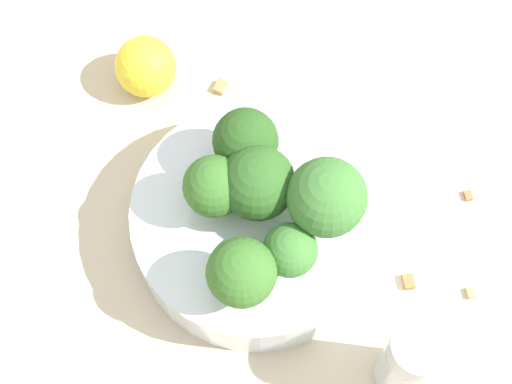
% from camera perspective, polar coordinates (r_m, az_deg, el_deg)
% --- Properties ---
extents(ground_plane, '(3.00, 3.00, 0.00)m').
position_cam_1_polar(ground_plane, '(0.56, -0.00, -2.87)').
color(ground_plane, beige).
extents(bowl, '(0.16, 0.16, 0.04)m').
position_cam_1_polar(bowl, '(0.54, -0.00, -2.14)').
color(bowl, silver).
rests_on(bowl, ground_plane).
extents(broccoli_floret_0, '(0.04, 0.04, 0.05)m').
position_cam_1_polar(broccoli_floret_0, '(0.50, -2.75, 0.63)').
color(broccoli_floret_0, '#84AD66').
rests_on(broccoli_floret_0, bowl).
extents(broccoli_floret_1, '(0.04, 0.04, 0.05)m').
position_cam_1_polar(broccoli_floret_1, '(0.51, -0.70, 3.39)').
color(broccoli_floret_1, '#7A9E5B').
rests_on(broccoli_floret_1, bowl).
extents(broccoli_floret_2, '(0.03, 0.03, 0.04)m').
position_cam_1_polar(broccoli_floret_2, '(0.49, 2.28, -3.94)').
color(broccoli_floret_2, '#7A9E5B').
rests_on(broccoli_floret_2, bowl).
extents(broccoli_floret_3, '(0.05, 0.05, 0.06)m').
position_cam_1_polar(broccoli_floret_3, '(0.50, 0.26, 0.53)').
color(broccoli_floret_3, '#84AD66').
rests_on(broccoli_floret_3, bowl).
extents(broccoli_floret_4, '(0.04, 0.04, 0.05)m').
position_cam_1_polar(broccoli_floret_4, '(0.48, -0.89, -5.45)').
color(broccoli_floret_4, '#7A9E5B').
rests_on(broccoli_floret_4, bowl).
extents(broccoli_floret_5, '(0.05, 0.05, 0.06)m').
position_cam_1_polar(broccoli_floret_5, '(0.49, 4.66, -0.88)').
color(broccoli_floret_5, '#7A9E5B').
rests_on(broccoli_floret_5, bowl).
extents(pepper_shaker, '(0.03, 0.03, 0.08)m').
position_cam_1_polar(pepper_shaker, '(0.51, 10.14, -11.02)').
color(pepper_shaker, '#B2B7BC').
rests_on(pepper_shaker, ground_plane).
extents(lemon_wedge, '(0.04, 0.04, 0.04)m').
position_cam_1_polar(lemon_wedge, '(0.60, -7.38, 8.29)').
color(lemon_wedge, yellow).
rests_on(lemon_wedge, ground_plane).
extents(almond_crumb_0, '(0.01, 0.01, 0.01)m').
position_cam_1_polar(almond_crumb_0, '(0.56, 14.15, -6.51)').
color(almond_crumb_0, tan).
rests_on(almond_crumb_0, ground_plane).
extents(almond_crumb_1, '(0.01, 0.01, 0.01)m').
position_cam_1_polar(almond_crumb_1, '(0.59, 13.99, -0.17)').
color(almond_crumb_1, olive).
rests_on(almond_crumb_1, ground_plane).
extents(almond_crumb_2, '(0.01, 0.01, 0.01)m').
position_cam_1_polar(almond_crumb_2, '(0.56, 10.17, -5.84)').
color(almond_crumb_2, olive).
rests_on(almond_crumb_2, ground_plane).
extents(almond_crumb_3, '(0.01, 0.01, 0.01)m').
position_cam_1_polar(almond_crumb_3, '(0.61, -2.41, 7.13)').
color(almond_crumb_3, '#AD7F4C').
rests_on(almond_crumb_3, ground_plane).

